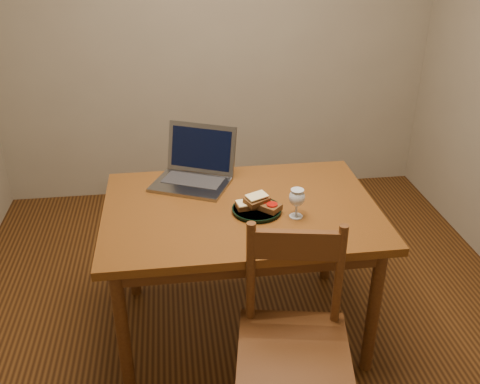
{
  "coord_description": "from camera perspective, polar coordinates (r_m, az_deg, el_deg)",
  "views": [
    {
      "loc": [
        -0.33,
        -2.26,
        1.98
      ],
      "look_at": [
        -0.03,
        -0.02,
        0.8
      ],
      "focal_mm": 40.0,
      "sensor_mm": 36.0,
      "label": 1
    }
  ],
  "objects": [
    {
      "name": "plate",
      "position": [
        2.5,
        1.81,
        -1.93
      ],
      "size": [
        0.23,
        0.23,
        0.02
      ],
      "primitive_type": "cylinder",
      "color": "black",
      "rests_on": "table"
    },
    {
      "name": "sandwich_tomato",
      "position": [
        2.48,
        2.87,
        -1.38
      ],
      "size": [
        0.15,
        0.14,
        0.04
      ],
      "primitive_type": null,
      "rotation": [
        0.0,
        0.0,
        -0.78
      ],
      "color": "#381E0C",
      "rests_on": "plate"
    },
    {
      "name": "laptop",
      "position": [
        2.79,
        -4.74,
        2.66
      ],
      "size": [
        0.48,
        0.46,
        0.27
      ],
      "rotation": [
        0.0,
        0.0,
        -0.43
      ],
      "color": "slate",
      "rests_on": "table"
    },
    {
      "name": "sandwich_cheese",
      "position": [
        2.49,
        0.89,
        -1.31
      ],
      "size": [
        0.12,
        0.08,
        0.03
      ],
      "primitive_type": null,
      "rotation": [
        0.0,
        0.0,
        0.13
      ],
      "color": "#381E0C",
      "rests_on": "plate"
    },
    {
      "name": "table",
      "position": [
        2.59,
        0.07,
        -3.23
      ],
      "size": [
        1.3,
        0.9,
        0.74
      ],
      "color": "#54310E",
      "rests_on": "floor"
    },
    {
      "name": "sandwich_top",
      "position": [
        2.48,
        1.8,
        -0.77
      ],
      "size": [
        0.13,
        0.12,
        0.04
      ],
      "primitive_type": null,
      "rotation": [
        0.0,
        0.0,
        0.53
      ],
      "color": "#381E0C",
      "rests_on": "plate"
    },
    {
      "name": "milk_glass",
      "position": [
        2.44,
        6.07,
        -1.2
      ],
      "size": [
        0.07,
        0.07,
        0.14
      ],
      "primitive_type": null,
      "color": "white",
      "rests_on": "table"
    },
    {
      "name": "back_wall",
      "position": [
        3.94,
        -2.82,
        17.63
      ],
      "size": [
        3.2,
        0.02,
        2.6
      ],
      "primitive_type": "cube",
      "color": "gray",
      "rests_on": "floor"
    },
    {
      "name": "chair",
      "position": [
        2.19,
        5.77,
        -14.83
      ],
      "size": [
        0.51,
        0.49,
        0.47
      ],
      "rotation": [
        0.0,
        0.0,
        -0.18
      ],
      "color": "#41200D",
      "rests_on": "floor"
    },
    {
      "name": "floor",
      "position": [
        3.03,
        0.58,
        -13.47
      ],
      "size": [
        3.2,
        3.2,
        0.02
      ],
      "primitive_type": "cube",
      "color": "black",
      "rests_on": "ground"
    },
    {
      "name": "front_wall",
      "position": [
        1.0,
        14.75,
        -16.64
      ],
      "size": [
        3.2,
        0.02,
        2.6
      ],
      "primitive_type": "cube",
      "color": "gray",
      "rests_on": "floor"
    }
  ]
}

